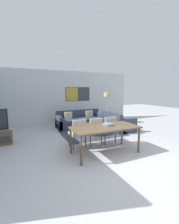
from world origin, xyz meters
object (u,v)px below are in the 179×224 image
at_px(dining_chair_right, 109,128).
at_px(floor_lamp, 107,97).
at_px(sofa_main, 80,121).
at_px(dining_table, 105,129).
at_px(coffee_table, 92,127).
at_px(sofa_side, 117,124).
at_px(dining_chair_left, 78,132).
at_px(dining_chair_centre, 94,130).
at_px(fruit_bowl, 108,124).

xyz_separation_m(dining_chair_right, floor_lamp, (1.55, 2.60, 0.92)).
xyz_separation_m(sofa_main, floor_lamp, (1.56, 0.00, 1.16)).
bearing_deg(dining_table, floor_lamp, 57.45).
xyz_separation_m(coffee_table, floor_lamp, (1.56, 1.35, 1.17)).
relative_size(sofa_main, floor_lamp, 1.39).
relative_size(sofa_side, floor_lamp, 0.89).
distance_m(coffee_table, dining_chair_left, 1.67).
xyz_separation_m(dining_chair_left, floor_lamp, (2.65, 2.60, 0.92)).
distance_m(sofa_side, coffee_table, 1.26).
height_order(coffee_table, dining_chair_centre, dining_chair_centre).
bearing_deg(coffee_table, dining_chair_left, -131.05).
height_order(sofa_side, dining_table, sofa_side).
bearing_deg(sofa_main, sofa_side, -46.20).
relative_size(dining_chair_right, fruit_bowl, 3.12).
xyz_separation_m(sofa_side, fruit_bowl, (-1.65, -1.87, 0.53)).
xyz_separation_m(dining_table, fruit_bowl, (0.15, 0.10, 0.11)).
bearing_deg(dining_table, sofa_main, 80.69).
relative_size(sofa_main, sofa_side, 1.56).
bearing_deg(dining_chair_right, floor_lamp, 59.19).
height_order(sofa_side, floor_lamp, floor_lamp).
bearing_deg(dining_chair_centre, coffee_table, 67.04).
distance_m(sofa_side, fruit_bowl, 2.55).
relative_size(dining_chair_left, fruit_bowl, 3.12).
relative_size(dining_chair_centre, fruit_bowl, 3.12).
bearing_deg(dining_chair_left, coffee_table, 48.95).
bearing_deg(coffee_table, fruit_bowl, -102.04).
bearing_deg(fruit_bowl, dining_chair_right, 55.79).
height_order(sofa_main, dining_chair_centre, dining_chair_centre).
height_order(dining_chair_centre, dining_chair_right, same).
bearing_deg(dining_table, coffee_table, 74.43).
bearing_deg(dining_chair_left, fruit_bowl, -40.37).
xyz_separation_m(sofa_side, dining_table, (-1.80, -1.97, 0.43)).
relative_size(dining_chair_centre, floor_lamp, 0.55).
xyz_separation_m(sofa_main, dining_table, (-0.54, -3.29, 0.43)).
bearing_deg(dining_chair_left, sofa_main, 67.33).
xyz_separation_m(dining_table, floor_lamp, (2.10, 3.29, 0.73)).
bearing_deg(coffee_table, dining_table, -105.57).
height_order(sofa_side, dining_chair_right, dining_chair_right).
bearing_deg(fruit_bowl, coffee_table, 77.96).
bearing_deg(fruit_bowl, dining_table, -146.33).
height_order(dining_chair_left, floor_lamp, floor_lamp).
height_order(coffee_table, fruit_bowl, fruit_bowl).
bearing_deg(fruit_bowl, floor_lamp, 58.54).
relative_size(dining_chair_left, dining_chair_right, 1.00).
xyz_separation_m(sofa_main, dining_chair_centre, (-0.54, -2.62, 0.24)).
bearing_deg(sofa_main, floor_lamp, 0.09).
relative_size(sofa_side, dining_chair_centre, 1.63).
xyz_separation_m(dining_table, dining_chair_centre, (-0.00, 0.66, -0.19)).
height_order(sofa_side, dining_chair_centre, dining_chair_centre).
bearing_deg(floor_lamp, sofa_main, -179.91).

